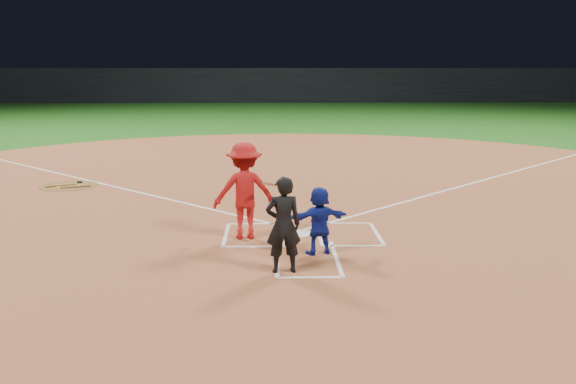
{
  "coord_description": "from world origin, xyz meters",
  "views": [
    {
      "loc": [
        -0.68,
        -13.04,
        3.52
      ],
      "look_at": [
        -0.3,
        -0.4,
        1.0
      ],
      "focal_mm": 40.0,
      "sensor_mm": 36.0,
      "label": 1
    }
  ],
  "objects_px": {
    "home_plate": "(302,234)",
    "umpire": "(283,225)",
    "on_deck_circle": "(68,186)",
    "batter_at_plate": "(245,191)",
    "catcher": "(319,220)"
  },
  "relations": [
    {
      "from": "batter_at_plate",
      "to": "home_plate",
      "type": "bearing_deg",
      "value": 11.07
    },
    {
      "from": "home_plate",
      "to": "umpire",
      "type": "xyz_separation_m",
      "value": [
        -0.44,
        -2.48,
        0.83
      ]
    },
    {
      "from": "on_deck_circle",
      "to": "umpire",
      "type": "height_order",
      "value": "umpire"
    },
    {
      "from": "home_plate",
      "to": "batter_at_plate",
      "type": "xyz_separation_m",
      "value": [
        -1.18,
        -0.23,
        0.98
      ]
    },
    {
      "from": "catcher",
      "to": "batter_at_plate",
      "type": "xyz_separation_m",
      "value": [
        -1.43,
        1.17,
        0.34
      ]
    },
    {
      "from": "on_deck_circle",
      "to": "batter_at_plate",
      "type": "xyz_separation_m",
      "value": [
        5.41,
        -5.9,
        0.98
      ]
    },
    {
      "from": "catcher",
      "to": "batter_at_plate",
      "type": "distance_m",
      "value": 1.88
    },
    {
      "from": "home_plate",
      "to": "catcher",
      "type": "distance_m",
      "value": 1.56
    },
    {
      "from": "on_deck_circle",
      "to": "batter_at_plate",
      "type": "bearing_deg",
      "value": -47.5
    },
    {
      "from": "on_deck_circle",
      "to": "batter_at_plate",
      "type": "relative_size",
      "value": 0.86
    },
    {
      "from": "home_plate",
      "to": "catcher",
      "type": "relative_size",
      "value": 0.47
    },
    {
      "from": "home_plate",
      "to": "catcher",
      "type": "bearing_deg",
      "value": 100.3
    },
    {
      "from": "home_plate",
      "to": "umpire",
      "type": "relative_size",
      "value": 0.36
    },
    {
      "from": "on_deck_circle",
      "to": "batter_at_plate",
      "type": "distance_m",
      "value": 8.06
    },
    {
      "from": "batter_at_plate",
      "to": "on_deck_circle",
      "type": "bearing_deg",
      "value": 132.5
    }
  ]
}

